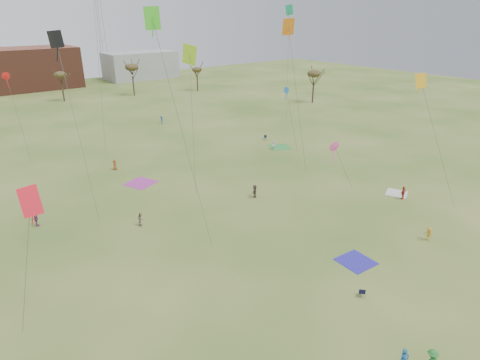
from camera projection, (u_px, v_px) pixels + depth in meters
ground at (323, 276)px, 36.89m from camera, size 260.00×260.00×0.00m
flyer_near_right at (404, 360)px, 26.91m from camera, size 0.76×0.65×1.75m
spectator_fore_a at (403, 193)px, 51.67m from camera, size 1.02×0.44×1.72m
spectator_fore_b at (141, 219)px, 45.38m from camera, size 0.84×0.93×1.54m
spectator_fore_c at (255, 191)px, 52.22m from camera, size 1.44×1.46×1.68m
flyer_mid_b at (428, 234)px, 42.39m from camera, size 0.62×1.01×1.52m
spectator_mid_d at (36, 218)px, 45.13m from camera, size 0.52×1.13×1.89m
spectator_mid_e at (274, 145)px, 70.34m from camera, size 0.96×0.89×1.57m
flyer_far_b at (115, 165)px, 61.39m from camera, size 0.83×0.93×1.59m
flyer_far_c at (162, 120)px, 86.58m from camera, size 0.78×1.13×1.61m
blanket_blue at (356, 262)px, 39.02m from camera, size 3.28×3.28×0.03m
blanket_cream at (397, 193)px, 53.66m from camera, size 3.39×3.39×0.03m
blanket_plum at (141, 183)px, 56.81m from camera, size 4.62×4.62×0.03m
blanket_olive at (280, 147)px, 71.84m from camera, size 4.36×4.36×0.03m
camp_chair_center at (362, 294)px, 34.18m from camera, size 0.74×0.74×0.87m
camp_chair_right at (265, 139)px, 75.77m from camera, size 0.74×0.74×0.87m
kites_aloft at (128, 29)px, 47.85m from camera, size 61.58×47.45×27.86m
tree_line at (39, 85)px, 89.73m from camera, size 117.44×49.32×8.91m
building_brick at (31, 68)px, 124.21m from camera, size 26.00×16.00×12.00m
building_grey at (141, 65)px, 143.50m from camera, size 24.00×12.00×9.00m
radio_tower at (100, 20)px, 137.18m from camera, size 1.51×1.72×41.00m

